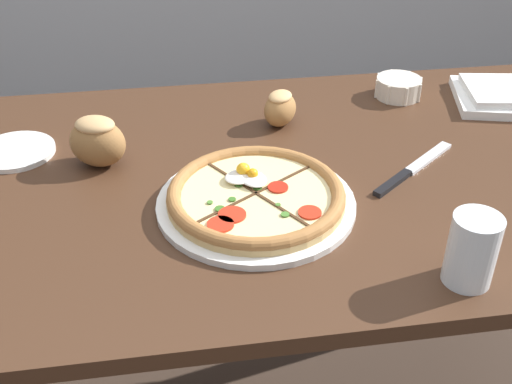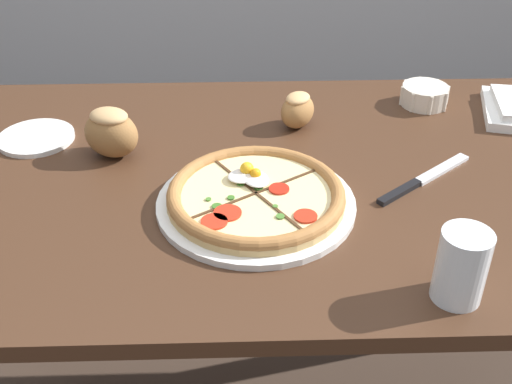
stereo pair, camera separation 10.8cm
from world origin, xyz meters
TOP-DOWN VIEW (x-y plane):
  - dining_table at (0.00, 0.00)m, footprint 1.40×0.83m
  - pizza at (-0.07, -0.11)m, footprint 0.34×0.34m
  - ramekin_bowl at (0.32, 0.28)m, footprint 0.11×0.11m
  - napkin_folded at (0.55, 0.21)m, footprint 0.26×0.24m
  - bread_piece_near at (0.03, 0.18)m, footprint 0.10×0.10m
  - bread_piece_mid at (-0.34, 0.08)m, footprint 0.13×0.12m
  - knife_main at (0.24, -0.03)m, footprint 0.20×0.17m
  - water_glass at (0.21, -0.34)m, footprint 0.07×0.07m
  - side_saucer at (-0.50, 0.14)m, footprint 0.15×0.15m

SIDE VIEW (x-z plane):
  - dining_table at x=0.00m, z-range 0.28..1.05m
  - knife_main at x=0.24m, z-range 0.77..0.78m
  - side_saucer at x=-0.50m, z-range 0.77..0.78m
  - napkin_folded at x=0.55m, z-range 0.77..0.80m
  - pizza at x=-0.07m, z-range 0.76..0.82m
  - ramekin_bowl at x=0.32m, z-range 0.77..0.81m
  - bread_piece_near at x=0.03m, z-range 0.77..0.85m
  - water_glass at x=0.21m, z-range 0.76..0.87m
  - bread_piece_mid at x=-0.34m, z-range 0.77..0.87m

